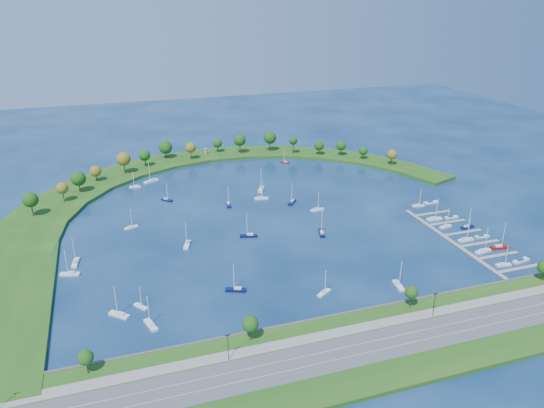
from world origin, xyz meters
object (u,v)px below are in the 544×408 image
object	(u,v)px
moored_boat_8	(285,162)
moored_boat_9	(322,232)
moored_boat_3	(261,189)
moored_boat_14	(261,198)
moored_boat_11	(187,244)
moored_boat_10	(324,292)
moored_boat_18	(131,227)
moored_boat_15	(236,289)
moored_boat_19	(249,235)
docked_boat_10	(418,205)
harbor_tower	(206,151)
moored_boat_17	(141,306)
docked_boat_5	(482,236)
moored_boat_4	(167,199)
docked_boat_8	(434,218)
docked_boat_2	(483,251)
docked_boat_4	(466,239)
moored_boat_0	(398,285)
moored_boat_1	(75,262)
docked_boat_7	(467,226)
docked_boat_3	(500,247)
docked_boat_6	(446,226)
moored_boat_6	(135,186)
docked_boat_1	(521,260)
moored_boat_12	(228,204)
docked_boat_11	(431,202)
moored_boat_20	(151,324)
moored_boat_2	(70,273)
docked_boat_9	(451,217)
moored_boat_5	(292,202)
moored_boat_7	(317,209)
moored_boat_16	(151,181)
docked_boat_0	(504,264)

from	to	relation	value
moored_boat_8	moored_boat_9	xyz separation A→B (m)	(-21.78, -117.91, 0.10)
moored_boat_3	moored_boat_14	world-z (taller)	moored_boat_3
moored_boat_11	moored_boat_14	distance (m)	70.98
moored_boat_10	moored_boat_18	xyz separation A→B (m)	(-71.42, 90.96, -0.00)
moored_boat_9	moored_boat_3	bearing A→B (deg)	24.35
moored_boat_15	moored_boat_19	distance (m)	51.57
moored_boat_11	docked_boat_10	bearing A→B (deg)	112.12
harbor_tower	moored_boat_17	bearing A→B (deg)	-108.88
moored_boat_14	moored_boat_19	bearing A→B (deg)	-103.17
docked_boat_5	moored_boat_4	bearing A→B (deg)	150.47
moored_boat_17	docked_boat_8	world-z (taller)	docked_boat_8
moored_boat_17	docked_boat_2	distance (m)	160.83
moored_boat_17	docked_boat_2	xyz separation A→B (m)	(160.78, -3.87, 0.08)
moored_boat_18	docked_boat_2	xyz separation A→B (m)	(158.95, -81.12, 0.06)
docked_boat_4	moored_boat_0	bearing A→B (deg)	-153.93
moored_boat_1	docked_boat_7	distance (m)	198.13
moored_boat_8	docked_boat_5	bearing A→B (deg)	158.76
docked_boat_3	docked_boat_6	bearing A→B (deg)	117.60
moored_boat_11	docked_boat_8	xyz separation A→B (m)	(134.13, -11.64, -0.01)
moored_boat_10	moored_boat_6	bearing A→B (deg)	81.75
moored_boat_9	moored_boat_14	world-z (taller)	moored_boat_9
docked_boat_2	docked_boat_10	distance (m)	59.39
docked_boat_1	docked_boat_5	xyz separation A→B (m)	(0.02, 27.08, -0.10)
harbor_tower	moored_boat_6	size ratio (longest dim) A/B	0.43
moored_boat_12	docked_boat_11	world-z (taller)	moored_boat_12
docked_boat_4	docked_boat_10	world-z (taller)	docked_boat_4
moored_boat_17	moored_boat_20	world-z (taller)	moored_boat_20
moored_boat_2	docked_boat_5	size ratio (longest dim) A/B	1.64
moored_boat_6	docked_boat_9	distance (m)	193.01
moored_boat_9	docked_boat_7	distance (m)	78.32
docked_boat_2	docked_boat_8	size ratio (longest dim) A/B	0.99
moored_boat_18	docked_boat_1	distance (m)	193.91
moored_boat_5	moored_boat_9	distance (m)	44.26
moored_boat_3	moored_boat_2	bearing A→B (deg)	-30.17
moored_boat_1	moored_boat_7	xyz separation A→B (m)	(130.13, 22.69, -0.05)
harbor_tower	moored_boat_6	bearing A→B (deg)	-137.87
moored_boat_12	docked_boat_6	xyz separation A→B (m)	(102.50, -65.58, -0.05)
moored_boat_14	docked_boat_6	bearing A→B (deg)	-29.37
moored_boat_5	docked_boat_8	xyz separation A→B (m)	(65.71, -47.25, 0.01)
moored_boat_6	moored_boat_20	distance (m)	153.52
moored_boat_6	docked_boat_3	xyz separation A→B (m)	(162.47, -142.45, 0.08)
moored_boat_16	docked_boat_7	size ratio (longest dim) A/B	1.29
moored_boat_9	moored_boat_12	distance (m)	63.87
moored_boat_9	docked_boat_0	size ratio (longest dim) A/B	1.29
moored_boat_1	moored_boat_9	distance (m)	120.50
moored_boat_1	moored_boat_20	distance (m)	65.78
moored_boat_6	moored_boat_19	size ratio (longest dim) A/B	0.80
moored_boat_7	moored_boat_12	xyz separation A→B (m)	(-46.45, 23.07, 0.03)
moored_boat_2	moored_boat_8	distance (m)	188.44
moored_boat_5	moored_boat_0	bearing A→B (deg)	45.51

